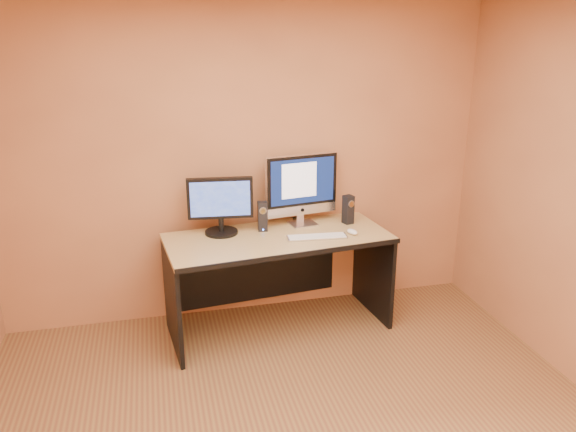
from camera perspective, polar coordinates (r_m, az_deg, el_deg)
The scene contains 10 objects.
walls at distance 2.75m, azimuth 2.73°, elevation -3.94°, with size 4.00×4.00×2.60m, color #AD6F46, non-canonical shape.
desk at distance 4.55m, azimuth -0.98°, elevation -6.80°, with size 1.74×0.76×0.80m, color tan, non-canonical shape.
imac at distance 4.57m, azimuth 1.54°, elevation 2.68°, with size 0.62×0.23×0.60m, color silver, non-canonical shape.
second_monitor at distance 4.41m, azimuth -6.88°, elevation 1.01°, with size 0.52×0.26×0.46m, color black, non-canonical shape.
speaker_left at distance 4.49m, azimuth -2.61°, elevation -0.02°, with size 0.07×0.08×0.24m, color black, non-canonical shape.
speaker_right at distance 4.67m, azimuth 6.13°, elevation 0.66°, with size 0.07×0.08×0.24m, color black, non-canonical shape.
keyboard at distance 4.36m, azimuth 2.97°, elevation -2.12°, with size 0.47×0.13×0.02m, color #B8B9BD.
mouse at distance 4.46m, azimuth 6.54°, elevation -1.58°, with size 0.06×0.11×0.04m, color white.
cable_a at distance 4.73m, azimuth 1.57°, elevation -0.50°, with size 0.01×0.01×0.24m, color black.
cable_b at distance 4.73m, azimuth 0.61°, elevation -0.48°, with size 0.01×0.01×0.20m, color black.
Camera 1 is at (-0.73, -2.43, 2.35)m, focal length 35.00 mm.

